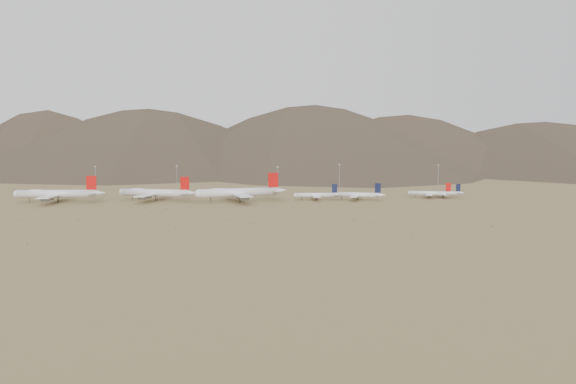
{
  "coord_description": "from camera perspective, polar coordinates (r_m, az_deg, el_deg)",
  "views": [
    {
      "loc": [
        -18.15,
        -442.12,
        52.16
      ],
      "look_at": [
        35.95,
        30.0,
        7.43
      ],
      "focal_mm": 35.0,
      "sensor_mm": 36.0,
      "label": 1
    }
  ],
  "objects": [
    {
      "name": "narrowbody_b",
      "position": [
        482.86,
        7.17,
        -0.28
      ],
      "size": [
        43.4,
        32.59,
        15.14
      ],
      "rotation": [
        0.0,
        0.0,
        -0.38
      ],
      "color": "silver",
      "rests_on": "ground"
    },
    {
      "name": "widebody_centre",
      "position": [
        486.63,
        -13.35,
        -0.06
      ],
      "size": [
        68.27,
        54.4,
        21.11
      ],
      "rotation": [
        0.0,
        0.0,
        -0.33
      ],
      "color": "silver",
      "rests_on": "ground"
    },
    {
      "name": "narrowbody_c",
      "position": [
        514.14,
        14.32,
        -0.12
      ],
      "size": [
        39.76,
        29.65,
        13.65
      ],
      "rotation": [
        0.0,
        0.0,
        -0.33
      ],
      "color": "silver",
      "rests_on": "ground"
    },
    {
      "name": "desert_scrub",
      "position": [
        369.89,
        -3.56,
        -2.69
      ],
      "size": [
        403.14,
        160.57,
        0.93
      ],
      "color": "olive",
      "rests_on": "ground"
    },
    {
      "name": "mast_east",
      "position": [
        602.93,
        5.25,
        1.75
      ],
      "size": [
        2.0,
        0.6,
        25.7
      ],
      "color": "gray",
      "rests_on": "ground"
    },
    {
      "name": "mast_centre",
      "position": [
        548.33,
        -1.06,
        1.41
      ],
      "size": [
        2.0,
        0.6,
        25.7
      ],
      "color": "gray",
      "rests_on": "ground"
    },
    {
      "name": "widebody_east",
      "position": [
        469.44,
        -5.03,
        -0.02
      ],
      "size": [
        78.71,
        61.95,
        23.79
      ],
      "rotation": [
        0.0,
        0.0,
        0.23
      ],
      "color": "silver",
      "rests_on": "ground"
    },
    {
      "name": "narrowbody_a",
      "position": [
        481.89,
        2.98,
        -0.3
      ],
      "size": [
        42.23,
        30.24,
        13.93
      ],
      "rotation": [
        0.0,
        0.0,
        -0.04
      ],
      "color": "silver",
      "rests_on": "ground"
    },
    {
      "name": "narrowbody_d",
      "position": [
        521.66,
        15.52,
        -0.12
      ],
      "size": [
        37.42,
        26.87,
        12.34
      ],
      "rotation": [
        0.0,
        0.0,
        -0.05
      ],
      "color": "silver",
      "rests_on": "ground"
    },
    {
      "name": "mast_far_east",
      "position": [
        612.3,
        15.01,
        1.64
      ],
      "size": [
        2.0,
        0.6,
        25.7
      ],
      "color": "gray",
      "rests_on": "ground"
    },
    {
      "name": "widebody_west",
      "position": [
        498.83,
        -22.46,
        -0.15
      ],
      "size": [
        74.58,
        57.29,
        22.14
      ],
      "rotation": [
        0.0,
        0.0,
        -0.05
      ],
      "color": "silver",
      "rests_on": "ground"
    },
    {
      "name": "mast_west",
      "position": [
        577.67,
        -11.22,
        1.51
      ],
      "size": [
        2.0,
        0.6,
        25.7
      ],
      "color": "gray",
      "rests_on": "ground"
    },
    {
      "name": "mast_far_west",
      "position": [
        586.09,
        -18.98,
        1.37
      ],
      "size": [
        2.0,
        0.6,
        25.7
      ],
      "color": "gray",
      "rests_on": "ground"
    },
    {
      "name": "ground",
      "position": [
        445.55,
        -4.16,
        -1.36
      ],
      "size": [
        3000.0,
        3000.0,
        0.0
      ],
      "primitive_type": "plane",
      "color": "olive",
      "rests_on": "ground"
    },
    {
      "name": "control_tower",
      "position": [
        566.12,
        -1.64,
        0.63
      ],
      "size": [
        8.0,
        8.0,
        12.0
      ],
      "color": "tan",
      "rests_on": "ground"
    },
    {
      "name": "mountain_ridge",
      "position": [
        1345.8,
        -5.83,
        9.52
      ],
      "size": [
        4400.0,
        1000.0,
        300.0
      ],
      "color": "#4E3F2F",
      "rests_on": "ground"
    }
  ]
}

